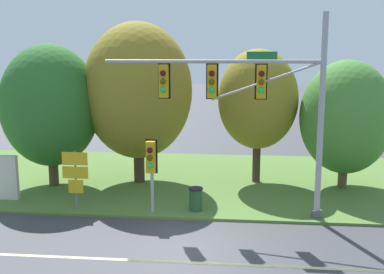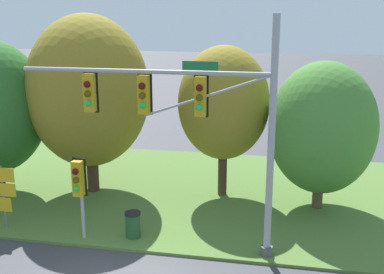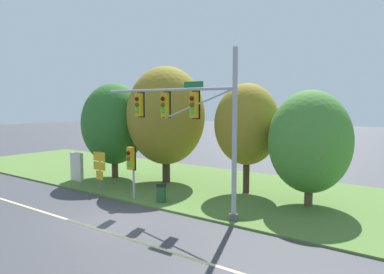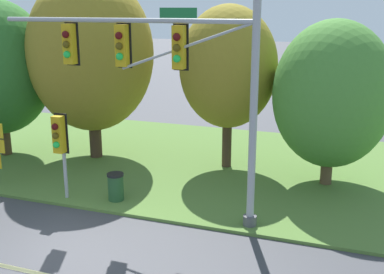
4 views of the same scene
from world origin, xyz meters
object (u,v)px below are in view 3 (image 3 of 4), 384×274
at_px(tree_left_of_mast, 166,116).
at_px(trash_bin, 161,193).
at_px(tree_mid_verge, 310,142).
at_px(traffic_signal_mast, 190,116).
at_px(tree_nearest_road, 114,124).
at_px(pedestrian_signal_near_kerb, 131,161).
at_px(info_kiosk, 77,167).
at_px(tree_behind_signpost, 247,124).
at_px(route_sign_post, 99,166).

height_order(tree_left_of_mast, trash_bin, tree_left_of_mast).
xyz_separation_m(tree_mid_verge, trash_bin, (-6.47, -3.97, -2.81)).
bearing_deg(traffic_signal_mast, tree_nearest_road, 159.91).
relative_size(pedestrian_signal_near_kerb, tree_nearest_road, 0.44).
height_order(info_kiosk, trash_bin, info_kiosk).
relative_size(pedestrian_signal_near_kerb, tree_left_of_mast, 0.38).
distance_m(tree_behind_signpost, tree_mid_verge, 4.07).
relative_size(tree_left_of_mast, tree_behind_signpost, 1.20).
distance_m(traffic_signal_mast, tree_nearest_road, 9.81).
distance_m(tree_nearest_road, info_kiosk, 3.84).
xyz_separation_m(tree_nearest_road, tree_left_of_mast, (3.88, 1.02, 0.62)).
distance_m(tree_left_of_mast, tree_behind_signpost, 5.68).
xyz_separation_m(traffic_signal_mast, route_sign_post, (-7.01, 0.25, -3.16)).
xyz_separation_m(tree_left_of_mast, tree_behind_signpost, (5.63, 0.64, -0.41)).
bearing_deg(route_sign_post, tree_behind_signpost, 32.99).
xyz_separation_m(traffic_signal_mast, info_kiosk, (-10.39, 1.07, -3.66)).
distance_m(route_sign_post, tree_nearest_road, 4.45).
distance_m(traffic_signal_mast, trash_bin, 4.69).
xyz_separation_m(traffic_signal_mast, trash_bin, (-2.18, 0.38, -4.14)).
distance_m(pedestrian_signal_near_kerb, route_sign_post, 3.25).
height_order(route_sign_post, tree_behind_signpost, tree_behind_signpost).
bearing_deg(route_sign_post, tree_mid_verge, 19.96).
xyz_separation_m(traffic_signal_mast, pedestrian_signal_near_kerb, (-3.85, -0.16, -2.51)).
bearing_deg(tree_nearest_road, route_sign_post, -55.10).
bearing_deg(tree_nearest_road, tree_left_of_mast, 14.70).
distance_m(pedestrian_signal_near_kerb, tree_behind_signpost, 6.93).
relative_size(traffic_signal_mast, tree_behind_signpost, 1.29).
relative_size(route_sign_post, tree_mid_verge, 0.40).
bearing_deg(tree_behind_signpost, tree_left_of_mast, -173.51).
height_order(tree_behind_signpost, info_kiosk, tree_behind_signpost).
xyz_separation_m(route_sign_post, tree_nearest_road, (-2.17, 3.11, 2.33)).
height_order(tree_nearest_road, trash_bin, tree_nearest_road).
bearing_deg(tree_behind_signpost, trash_bin, -118.47).
bearing_deg(route_sign_post, trash_bin, 1.57).
relative_size(traffic_signal_mast, tree_nearest_road, 1.25).
relative_size(tree_nearest_road, tree_behind_signpost, 1.04).
xyz_separation_m(tree_mid_verge, info_kiosk, (-14.68, -3.28, -2.34)).
relative_size(route_sign_post, tree_behind_signpost, 0.37).
bearing_deg(info_kiosk, route_sign_post, -13.66).
height_order(pedestrian_signal_near_kerb, info_kiosk, pedestrian_signal_near_kerb).
relative_size(pedestrian_signal_near_kerb, tree_behind_signpost, 0.46).
bearing_deg(info_kiosk, traffic_signal_mast, -5.88).
bearing_deg(tree_mid_verge, trash_bin, -148.45).
xyz_separation_m(route_sign_post, trash_bin, (4.83, 0.13, -0.98)).
distance_m(tree_behind_signpost, info_kiosk, 11.83).
xyz_separation_m(tree_nearest_road, info_kiosk, (-1.21, -2.29, -2.84)).
relative_size(pedestrian_signal_near_kerb, trash_bin, 3.15).
height_order(tree_left_of_mast, info_kiosk, tree_left_of_mast).
bearing_deg(tree_nearest_road, tree_mid_verge, 4.21).
bearing_deg(route_sign_post, info_kiosk, 166.34).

